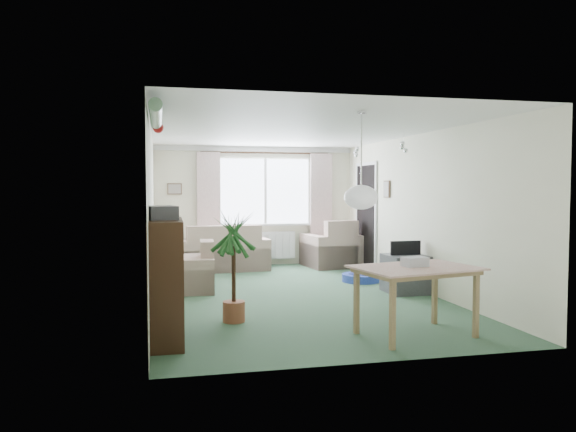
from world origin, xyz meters
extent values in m
plane|color=#33553C|center=(0.00, 0.00, 0.00)|extent=(6.50, 6.50, 0.00)
cube|color=white|center=(0.20, 3.23, 1.50)|extent=(1.80, 0.03, 1.30)
cube|color=black|center=(0.20, 3.15, 2.27)|extent=(2.60, 0.03, 0.03)
cube|color=beige|center=(-0.95, 3.13, 1.27)|extent=(0.45, 0.08, 2.00)
cube|color=beige|center=(1.35, 3.13, 1.27)|extent=(0.45, 0.08, 2.00)
cube|color=white|center=(0.20, 3.19, 0.40)|extent=(1.20, 0.10, 0.55)
cube|color=black|center=(1.99, 2.20, 1.00)|extent=(0.03, 0.95, 2.00)
sphere|color=white|center=(0.20, -2.30, 1.48)|extent=(0.36, 0.36, 0.36)
cylinder|color=#196626|center=(-1.92, -2.30, 2.28)|extent=(1.60, 1.60, 0.12)
sphere|color=silver|center=(1.30, 0.90, 2.22)|extent=(0.20, 0.20, 0.20)
sphere|color=silver|center=(1.60, -0.30, 2.22)|extent=(0.20, 0.20, 0.20)
cube|color=brown|center=(-1.60, 3.23, 1.55)|extent=(0.28, 0.03, 0.22)
cube|color=brown|center=(1.98, 1.20, 1.55)|extent=(0.03, 0.24, 0.30)
cube|color=#C4AD94|center=(-0.75, 2.75, 0.44)|extent=(1.81, 1.04, 0.87)
cube|color=beige|center=(1.48, 2.73, 0.47)|extent=(1.16, 1.12, 0.94)
cube|color=beige|center=(-1.50, 0.67, 0.38)|extent=(0.87, 0.91, 0.77)
cube|color=black|center=(-0.34, 2.75, 0.23)|extent=(1.09, 0.71, 0.46)
cube|color=#503A29|center=(-0.22, 2.73, 0.54)|extent=(0.12, 0.07, 0.16)
cube|color=black|center=(-1.84, -2.08, 0.63)|extent=(0.36, 1.03, 1.26)
cube|color=#3F3E44|center=(-1.88, -2.08, 1.33)|extent=(0.35, 0.40, 0.14)
cylinder|color=#2A6221|center=(-1.05, -1.43, 0.66)|extent=(0.70, 0.70, 1.31)
cube|color=tan|center=(0.76, -2.48, 0.36)|extent=(1.28, 0.98, 0.72)
cube|color=silver|center=(0.76, -2.44, 0.78)|extent=(0.27, 0.21, 0.12)
cube|color=#2F2F34|center=(1.70, -0.19, 0.28)|extent=(0.58, 0.64, 0.57)
cylinder|color=navy|center=(1.40, 0.89, 0.06)|extent=(0.69, 0.69, 0.13)
camera|label=1|loc=(-1.90, -7.95, 1.59)|focal=35.00mm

